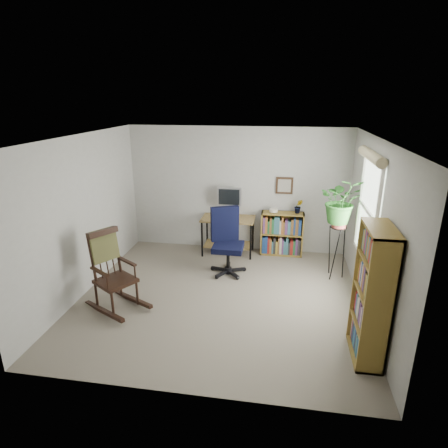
% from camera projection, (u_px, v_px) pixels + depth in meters
% --- Properties ---
extents(floor, '(4.20, 4.00, 0.00)m').
position_uv_depth(floor, '(220.00, 297.00, 5.73)').
color(floor, gray).
rests_on(floor, ground).
extents(ceiling, '(4.20, 4.00, 0.00)m').
position_uv_depth(ceiling, '(219.00, 137.00, 4.95)').
color(ceiling, white).
rests_on(ceiling, ground).
extents(wall_back, '(4.20, 0.00, 2.40)m').
position_uv_depth(wall_back, '(237.00, 190.00, 7.21)').
color(wall_back, '#AFAFAA').
rests_on(wall_back, ground).
extents(wall_front, '(4.20, 0.00, 2.40)m').
position_uv_depth(wall_front, '(183.00, 291.00, 3.48)').
color(wall_front, '#AFAFAA').
rests_on(wall_front, ground).
extents(wall_left, '(0.00, 4.00, 2.40)m').
position_uv_depth(wall_left, '(83.00, 216.00, 5.66)').
color(wall_left, '#AFAFAA').
rests_on(wall_left, ground).
extents(wall_right, '(0.00, 4.00, 2.40)m').
position_uv_depth(wall_right, '(373.00, 231.00, 5.03)').
color(wall_right, '#AFAFAA').
rests_on(wall_right, ground).
extents(window, '(0.12, 1.20, 1.50)m').
position_uv_depth(window, '(368.00, 210.00, 5.25)').
color(window, white).
rests_on(window, wall_right).
extents(desk, '(1.00, 0.55, 0.72)m').
position_uv_depth(desk, '(228.00, 236.00, 7.22)').
color(desk, olive).
rests_on(desk, floor).
extents(monitor, '(0.46, 0.16, 0.56)m').
position_uv_depth(monitor, '(229.00, 202.00, 7.15)').
color(monitor, '#B3B3B8').
rests_on(monitor, desk).
extents(keyboard, '(0.40, 0.15, 0.02)m').
position_uv_depth(keyboard, '(227.00, 219.00, 6.99)').
color(keyboard, black).
rests_on(keyboard, desk).
extents(office_chair, '(0.83, 0.83, 1.16)m').
position_uv_depth(office_chair, '(228.00, 242.00, 6.33)').
color(office_chair, black).
rests_on(office_chair, floor).
extents(rocking_chair, '(1.18, 1.06, 1.17)m').
position_uv_depth(rocking_chair, '(115.00, 271.00, 5.27)').
color(rocking_chair, black).
rests_on(rocking_chair, floor).
extents(low_bookshelf, '(0.80, 0.27, 0.84)m').
position_uv_depth(low_bookshelf, '(282.00, 234.00, 7.16)').
color(low_bookshelf, olive).
rests_on(low_bookshelf, floor).
extents(tall_bookshelf, '(0.30, 0.71, 1.61)m').
position_uv_depth(tall_bookshelf, '(372.00, 295.00, 4.20)').
color(tall_bookshelf, olive).
rests_on(tall_bookshelf, floor).
extents(plant_stand, '(0.35, 0.35, 1.05)m').
position_uv_depth(plant_stand, '(336.00, 248.00, 6.21)').
color(plant_stand, black).
rests_on(plant_stand, floor).
extents(spider_plant, '(1.69, 1.88, 1.46)m').
position_uv_depth(spider_plant, '(344.00, 179.00, 5.83)').
color(spider_plant, '#2A6C25').
rests_on(spider_plant, plant_stand).
extents(potted_plant_small, '(0.13, 0.24, 0.11)m').
position_uv_depth(potted_plant_small, '(298.00, 210.00, 6.97)').
color(potted_plant_small, '#2A6C25').
rests_on(potted_plant_small, low_bookshelf).
extents(framed_picture, '(0.32, 0.04, 0.32)m').
position_uv_depth(framed_picture, '(284.00, 186.00, 7.01)').
color(framed_picture, black).
rests_on(framed_picture, wall_back).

